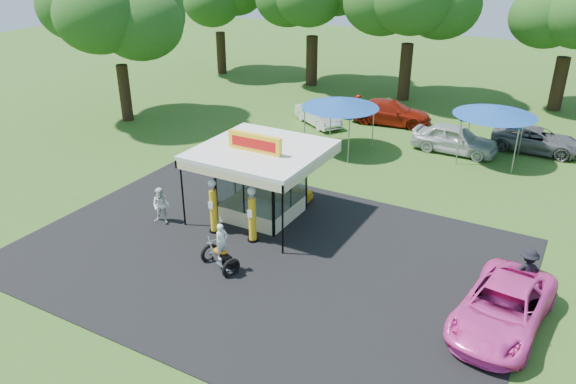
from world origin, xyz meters
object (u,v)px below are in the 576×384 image
Objects in this scene: spectator_east_a at (527,271)px; motorcycle at (221,251)px; bg_car_a at (318,115)px; bg_car_d at (537,140)px; tent_east at (495,111)px; gas_station_kiosk at (262,181)px; gas_pump_right at (252,216)px; kiosk_car at (286,189)px; bg_car_c at (455,139)px; bg_car_b at (391,112)px; gas_pump_left at (213,207)px; spectator_west at (161,206)px; tent_west at (340,103)px; pink_sedan at (503,307)px; a_frame_sign at (523,331)px.

motorcycle is at bearing -2.63° from spectator_east_a.
bg_car_a is 0.80× the size of bg_car_d.
gas_station_kiosk is at bearing -121.79° from tent_east.
gas_pump_right reaches higher than bg_car_a.
kiosk_car is 12.00m from bg_car_c.
motorcycle is 18.08m from bg_car_c.
bg_car_b is 6.26m from bg_car_c.
gas_pump_left is at bearing -136.99° from bg_car_a.
bg_car_d is 1.13× the size of tent_east.
spectator_west is at bearing -142.26° from gas_station_kiosk.
spectator_east_a is at bearing -154.04° from bg_car_b.
tent_east is (8.30, 2.79, 0.00)m from tent_west.
motorcycle reaches higher than spectator_west.
spectator_west is (-14.91, 0.19, 0.09)m from pink_sedan.
spectator_east_a is 20.14m from bg_car_b.
gas_pump_right is at bearing 163.77° from bg_car_c.
motorcycle reaches higher than spectator_east_a.
motorcycle reaches higher than bg_car_c.
spectator_east_a is 16.08m from tent_west.
gas_station_kiosk is 9.81m from tent_west.
tent_west reaches higher than kiosk_car.
bg_car_b is (-11.22, 16.73, -0.11)m from spectator_east_a.
tent_east is (-4.28, 16.04, 2.50)m from a_frame_sign.
spectator_east_a is (10.76, 1.69, -0.31)m from gas_pump_right.
gas_station_kiosk reaches higher than bg_car_b.
gas_pump_left is 1.49× the size of spectator_west.
motorcycle reaches higher than bg_car_b.
a_frame_sign is 0.18× the size of tent_west.
a_frame_sign is at bearing -75.04° from tent_east.
gas_pump_right is at bearing 152.08° from bg_car_d.
gas_pump_right is 0.51× the size of bg_car_c.
bg_car_d is (-2.03, 18.84, 0.29)m from a_frame_sign.
spectator_west is at bearing -174.72° from pink_sedan.
spectator_east_a is at bearing -10.28° from spectator_west.
motorcycle is at bearing -151.33° from a_frame_sign.
gas_pump_right is at bearing -15.01° from spectator_east_a.
gas_pump_right reaches higher than bg_car_b.
a_frame_sign is at bearing -16.32° from gas_station_kiosk.
spectator_east_a is (11.66, -2.76, 0.44)m from kiosk_car.
tent_east is (7.76, 10.31, 2.45)m from kiosk_car.
spectator_east_a is at bearing -2.73° from gas_station_kiosk.
tent_west reaches higher than bg_car_b.
tent_east is at bearing 18.58° from tent_west.
spectator_east_a is (12.67, 1.83, -0.31)m from gas_pump_left.
bg_car_d is at bearing -108.00° from spectator_east_a.
kiosk_car is 13.13m from tent_east.
motorcycle reaches higher than pink_sedan.
bg_car_c is (6.70, 15.15, -0.37)m from gas_pump_left.
gas_station_kiosk is 6.35× the size of a_frame_sign.
gas_pump_right is 4.59m from spectator_west.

